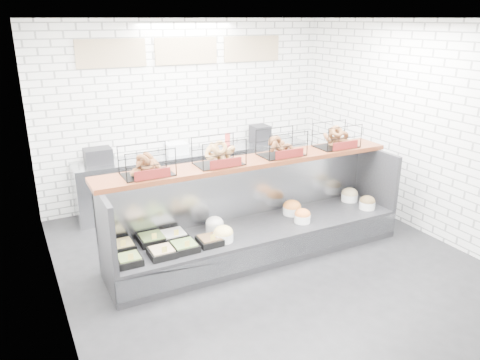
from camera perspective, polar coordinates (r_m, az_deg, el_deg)
ground at (r=6.16m, az=3.61°, el=-10.06°), size 5.50×5.50×0.00m
room_shell at (r=5.97m, az=1.04°, el=10.06°), size 5.02×5.51×3.01m
display_case at (r=6.27m, az=1.90°, el=-6.14°), size 4.00×0.90×1.20m
bagel_shelf at (r=6.05m, az=1.42°, el=3.56°), size 4.10×0.50×0.40m
prep_counter at (r=7.97m, az=-5.30°, el=0.55°), size 4.00×0.60×1.20m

